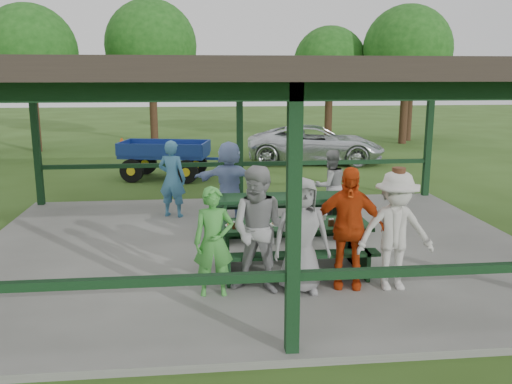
{
  "coord_description": "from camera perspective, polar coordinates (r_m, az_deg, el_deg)",
  "views": [
    {
      "loc": [
        -0.99,
        -9.35,
        3.18
      ],
      "look_at": [
        -0.03,
        -0.3,
        1.18
      ],
      "focal_mm": 38.0,
      "sensor_mm": 36.0,
      "label": 1
    }
  ],
  "objects": [
    {
      "name": "contestant_green",
      "position": [
        7.62,
        -4.48,
        -5.24
      ],
      "size": [
        0.57,
        0.38,
        1.56
      ],
      "primitive_type": "imported",
      "rotation": [
        0.0,
        0.0,
        -0.01
      ],
      "color": "green",
      "rests_on": "concrete_slab"
    },
    {
      "name": "spectator_blue",
      "position": [
        11.91,
        -8.82,
        1.39
      ],
      "size": [
        0.72,
        0.59,
        1.68
      ],
      "primitive_type": "imported",
      "rotation": [
        0.0,
        0.0,
        2.78
      ],
      "color": "teal",
      "rests_on": "concrete_slab"
    },
    {
      "name": "picnic_table_near",
      "position": [
        8.67,
        3.81,
        -5.16
      ],
      "size": [
        2.46,
        1.39,
        0.75
      ],
      "color": "black",
      "rests_on": "concrete_slab"
    },
    {
      "name": "pavilion_structure",
      "position": [
        9.4,
        0.02,
        12.3
      ],
      "size": [
        10.6,
        8.6,
        3.24
      ],
      "color": "black",
      "rests_on": "concrete_slab"
    },
    {
      "name": "contestant_grey_left",
      "position": [
        7.64,
        0.48,
        -4.07
      ],
      "size": [
        1.07,
        0.95,
        1.83
      ],
      "primitive_type": "imported",
      "rotation": [
        0.0,
        0.0,
        -0.33
      ],
      "color": "#97979A",
      "rests_on": "concrete_slab"
    },
    {
      "name": "tree_left",
      "position": [
        26.08,
        -11.01,
        14.84
      ],
      "size": [
        4.17,
        4.17,
        6.51
      ],
      "color": "#362415",
      "rests_on": "ground"
    },
    {
      "name": "farm_trailer",
      "position": [
        16.9,
        -9.55,
        3.46
      ],
      "size": [
        3.59,
        2.01,
        1.24
      ],
      "rotation": [
        0.0,
        0.0,
        -0.21
      ],
      "color": "navy",
      "rests_on": "ground"
    },
    {
      "name": "concrete_slab",
      "position": [
        9.91,
        0.02,
        -6.05
      ],
      "size": [
        10.0,
        8.0,
        0.1
      ],
      "primitive_type": "cube",
      "color": "slate",
      "rests_on": "ground"
    },
    {
      "name": "pickup_truck",
      "position": [
        19.79,
        6.31,
        5.03
      ],
      "size": [
        5.22,
        3.11,
        1.36
      ],
      "primitive_type": "imported",
      "rotation": [
        0.0,
        0.0,
        1.39
      ],
      "color": "silver",
      "rests_on": "ground"
    },
    {
      "name": "contestant_white_fedora",
      "position": [
        8.02,
        14.47,
        -3.99
      ],
      "size": [
        1.14,
        0.67,
        1.79
      ],
      "rotation": [
        0.0,
        0.0,
        -0.03
      ],
      "color": "silver",
      "rests_on": "concrete_slab"
    },
    {
      "name": "spectator_lblue",
      "position": [
        11.36,
        -2.79,
        1.09
      ],
      "size": [
        1.67,
        0.91,
        1.72
      ],
      "primitive_type": "imported",
      "rotation": [
        0.0,
        0.0,
        2.88
      ],
      "color": "#8AA1D6",
      "rests_on": "concrete_slab"
    },
    {
      "name": "spectator_grey",
      "position": [
        11.5,
        7.81,
        0.64
      ],
      "size": [
        0.87,
        0.75,
        1.53
      ],
      "primitive_type": "imported",
      "rotation": [
        0.0,
        0.0,
        3.41
      ],
      "color": "gray",
      "rests_on": "concrete_slab"
    },
    {
      "name": "tree_mid",
      "position": [
        26.47,
        7.78,
        13.24
      ],
      "size": [
        3.44,
        3.44,
        5.38
      ],
      "color": "#362415",
      "rests_on": "ground"
    },
    {
      "name": "ground",
      "position": [
        9.92,
        0.02,
        -6.32
      ],
      "size": [
        90.0,
        90.0,
        0.0
      ],
      "primitive_type": "plane",
      "color": "#304D18",
      "rests_on": "ground"
    },
    {
      "name": "tree_far_left",
      "position": [
        24.21,
        -22.75,
        13.41
      ],
      "size": [
        3.8,
        3.8,
        5.94
      ],
      "color": "#362415",
      "rests_on": "ground"
    },
    {
      "name": "table_setting",
      "position": [
        8.65,
        4.89,
        -3.07
      ],
      "size": [
        2.2,
        0.45,
        0.1
      ],
      "color": "white",
      "rests_on": "picnic_table_near"
    },
    {
      "name": "contestant_grey_mid",
      "position": [
        7.71,
        4.8,
        -4.59
      ],
      "size": [
        0.85,
        0.58,
        1.67
      ],
      "primitive_type": "imported",
      "rotation": [
        0.0,
        0.0,
        0.06
      ],
      "color": "gray",
      "rests_on": "concrete_slab"
    },
    {
      "name": "picnic_table_far",
      "position": [
        10.6,
        2.99,
        -1.86
      ],
      "size": [
        2.7,
        1.39,
        0.75
      ],
      "color": "black",
      "rests_on": "concrete_slab"
    },
    {
      "name": "tree_right",
      "position": [
        26.04,
        15.64,
        14.18
      ],
      "size": [
        3.98,
        3.98,
        6.21
      ],
      "color": "#362415",
      "rests_on": "ground"
    },
    {
      "name": "contestant_red",
      "position": [
        7.97,
        9.63,
        -3.7
      ],
      "size": [
        1.12,
        0.66,
        1.79
      ],
      "primitive_type": "imported",
      "rotation": [
        0.0,
        0.0,
        -0.22
      ],
      "color": "#C73B0F",
      "rests_on": "concrete_slab"
    },
    {
      "name": "tree_far_right",
      "position": [
        27.29,
        16.05,
        13.07
      ],
      "size": [
        3.54,
        3.54,
        5.53
      ],
      "color": "#362415",
      "rests_on": "ground"
    }
  ]
}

